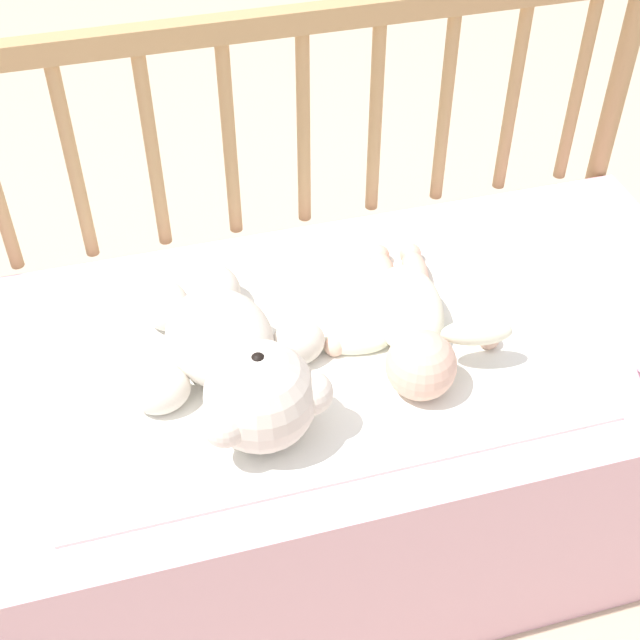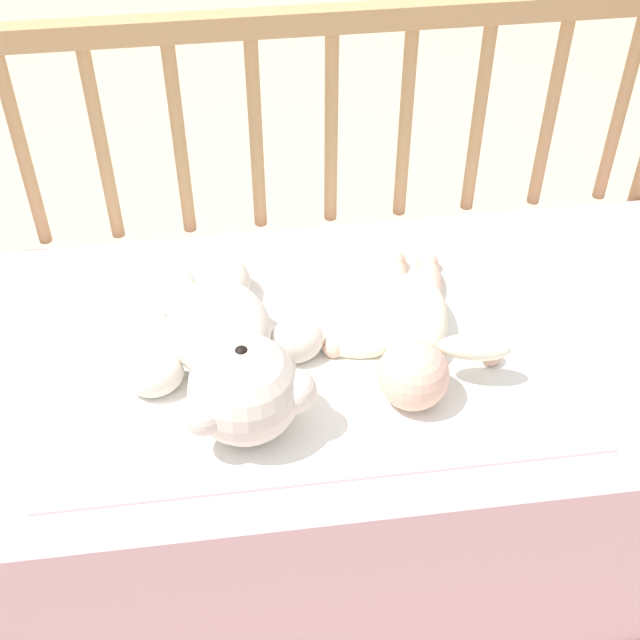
{
  "view_description": "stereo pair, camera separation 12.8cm",
  "coord_description": "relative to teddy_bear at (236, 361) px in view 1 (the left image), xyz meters",
  "views": [
    {
      "loc": [
        -0.25,
        -0.9,
        1.37
      ],
      "look_at": [
        0.0,
        0.0,
        0.49
      ],
      "focal_mm": 50.0,
      "sensor_mm": 36.0,
      "label": 1
    },
    {
      "loc": [
        -0.12,
        -0.92,
        1.37
      ],
      "look_at": [
        0.0,
        0.0,
        0.49
      ],
      "focal_mm": 50.0,
      "sensor_mm": 36.0,
      "label": 2
    }
  ],
  "objects": [
    {
      "name": "teddy_bear",
      "position": [
        0.0,
        0.0,
        0.0
      ],
      "size": [
        0.3,
        0.4,
        0.15
      ],
      "color": "silver",
      "rests_on": "crib_mattress"
    },
    {
      "name": "ground_plane",
      "position": [
        0.13,
        0.05,
        -0.49
      ],
      "size": [
        12.0,
        12.0,
        0.0
      ],
      "primitive_type": "plane",
      "color": "#C6B293"
    },
    {
      "name": "baby",
      "position": [
        0.27,
        0.03,
        -0.02
      ],
      "size": [
        0.26,
        0.35,
        0.1
      ],
      "color": "#EAEACC",
      "rests_on": "crib_mattress"
    },
    {
      "name": "blanket",
      "position": [
        0.12,
        0.06,
        -0.06
      ],
      "size": [
        0.76,
        0.51,
        0.01
      ],
      "color": "white",
      "rests_on": "crib_mattress"
    },
    {
      "name": "crib_mattress",
      "position": [
        0.13,
        0.05,
        -0.28
      ],
      "size": [
        1.3,
        0.61,
        0.43
      ],
      "color": "#EDB7C6",
      "rests_on": "ground_plane"
    },
    {
      "name": "crib_rail",
      "position": [
        0.13,
        0.37,
        0.09
      ],
      "size": [
        1.3,
        0.04,
        0.81
      ],
      "color": "tan",
      "rests_on": "ground_plane"
    }
  ]
}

